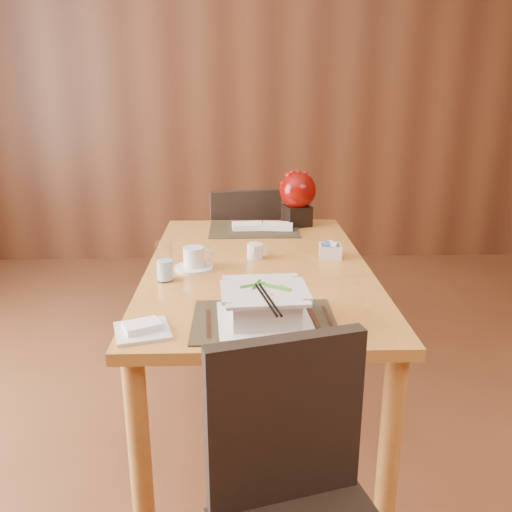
{
  "coord_description": "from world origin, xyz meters",
  "views": [
    {
      "loc": [
        -0.07,
        -1.5,
        1.47
      ],
      "look_at": [
        -0.02,
        0.35,
        0.87
      ],
      "focal_mm": 38.0,
      "sensor_mm": 36.0,
      "label": 1
    }
  ],
  "objects_px": {
    "far_chair": "(242,252)",
    "bread_plate": "(142,331)",
    "water_glass": "(165,262)",
    "near_chair": "(300,506)",
    "creamer_jug": "(255,251)",
    "dining_table": "(258,287)",
    "coffee_cup": "(194,260)",
    "sugar_caddy": "(330,251)",
    "soup_setting": "(264,306)",
    "berry_decor": "(298,195)"
  },
  "relations": [
    {
      "from": "soup_setting",
      "to": "coffee_cup",
      "type": "distance_m",
      "value": 0.59
    },
    {
      "from": "far_chair",
      "to": "bread_plate",
      "type": "bearing_deg",
      "value": 67.13
    },
    {
      "from": "dining_table",
      "to": "near_chair",
      "type": "height_order",
      "value": "near_chair"
    },
    {
      "from": "soup_setting",
      "to": "near_chair",
      "type": "height_order",
      "value": "near_chair"
    },
    {
      "from": "near_chair",
      "to": "bread_plate",
      "type": "bearing_deg",
      "value": 118.54
    },
    {
      "from": "creamer_jug",
      "to": "dining_table",
      "type": "bearing_deg",
      "value": -77.28
    },
    {
      "from": "bread_plate",
      "to": "far_chair",
      "type": "distance_m",
      "value": 1.61
    },
    {
      "from": "berry_decor",
      "to": "near_chair",
      "type": "bearing_deg",
      "value": -95.48
    },
    {
      "from": "water_glass",
      "to": "berry_decor",
      "type": "xyz_separation_m",
      "value": [
        0.58,
        0.81,
        0.08
      ]
    },
    {
      "from": "water_glass",
      "to": "bread_plate",
      "type": "height_order",
      "value": "water_glass"
    },
    {
      "from": "berry_decor",
      "to": "near_chair",
      "type": "xyz_separation_m",
      "value": [
        -0.16,
        -1.7,
        -0.4
      ]
    },
    {
      "from": "berry_decor",
      "to": "far_chair",
      "type": "bearing_deg",
      "value": 132.8
    },
    {
      "from": "soup_setting",
      "to": "coffee_cup",
      "type": "relative_size",
      "value": 1.94
    },
    {
      "from": "dining_table",
      "to": "near_chair",
      "type": "relative_size",
      "value": 1.67
    },
    {
      "from": "creamer_jug",
      "to": "sugar_caddy",
      "type": "distance_m",
      "value": 0.32
    },
    {
      "from": "dining_table",
      "to": "near_chair",
      "type": "distance_m",
      "value": 1.08
    },
    {
      "from": "water_glass",
      "to": "sugar_caddy",
      "type": "distance_m",
      "value": 0.72
    },
    {
      "from": "bread_plate",
      "to": "near_chair",
      "type": "distance_m",
      "value": 0.67
    },
    {
      "from": "coffee_cup",
      "to": "soup_setting",
      "type": "bearing_deg",
      "value": -63.82
    },
    {
      "from": "dining_table",
      "to": "water_glass",
      "type": "bearing_deg",
      "value": -154.34
    },
    {
      "from": "dining_table",
      "to": "creamer_jug",
      "type": "xyz_separation_m",
      "value": [
        -0.01,
        0.09,
        0.13
      ]
    },
    {
      "from": "soup_setting",
      "to": "far_chair",
      "type": "height_order",
      "value": "far_chair"
    },
    {
      "from": "soup_setting",
      "to": "creamer_jug",
      "type": "xyz_separation_m",
      "value": [
        -0.01,
        0.65,
        -0.03
      ]
    },
    {
      "from": "sugar_caddy",
      "to": "near_chair",
      "type": "xyz_separation_m",
      "value": [
        -0.25,
        -1.16,
        -0.27
      ]
    },
    {
      "from": "near_chair",
      "to": "far_chair",
      "type": "height_order",
      "value": "near_chair"
    },
    {
      "from": "soup_setting",
      "to": "far_chair",
      "type": "relative_size",
      "value": 0.34
    },
    {
      "from": "near_chair",
      "to": "dining_table",
      "type": "bearing_deg",
      "value": 78.04
    },
    {
      "from": "dining_table",
      "to": "far_chair",
      "type": "xyz_separation_m",
      "value": [
        -0.06,
        0.95,
        -0.15
      ]
    },
    {
      "from": "bread_plate",
      "to": "far_chair",
      "type": "height_order",
      "value": "far_chair"
    },
    {
      "from": "water_glass",
      "to": "far_chair",
      "type": "bearing_deg",
      "value": 75.19
    },
    {
      "from": "coffee_cup",
      "to": "near_chair",
      "type": "xyz_separation_m",
      "value": [
        0.32,
        -1.03,
        -0.28
      ]
    },
    {
      "from": "near_chair",
      "to": "creamer_jug",
      "type": "bearing_deg",
      "value": 78.25
    },
    {
      "from": "dining_table",
      "to": "berry_decor",
      "type": "height_order",
      "value": "berry_decor"
    },
    {
      "from": "berry_decor",
      "to": "bread_plate",
      "type": "height_order",
      "value": "berry_decor"
    },
    {
      "from": "coffee_cup",
      "to": "water_glass",
      "type": "bearing_deg",
      "value": -125.96
    },
    {
      "from": "water_glass",
      "to": "berry_decor",
      "type": "height_order",
      "value": "berry_decor"
    },
    {
      "from": "berry_decor",
      "to": "bread_plate",
      "type": "bearing_deg",
      "value": -115.47
    },
    {
      "from": "creamer_jug",
      "to": "bread_plate",
      "type": "bearing_deg",
      "value": -110.32
    },
    {
      "from": "coffee_cup",
      "to": "far_chair",
      "type": "height_order",
      "value": "far_chair"
    },
    {
      "from": "sugar_caddy",
      "to": "berry_decor",
      "type": "xyz_separation_m",
      "value": [
        -0.09,
        0.54,
        0.13
      ]
    },
    {
      "from": "soup_setting",
      "to": "berry_decor",
      "type": "relative_size",
      "value": 1.1
    },
    {
      "from": "coffee_cup",
      "to": "far_chair",
      "type": "xyz_separation_m",
      "value": [
        0.2,
        0.98,
        -0.28
      ]
    },
    {
      "from": "soup_setting",
      "to": "near_chair",
      "type": "relative_size",
      "value": 0.34
    },
    {
      "from": "water_glass",
      "to": "near_chair",
      "type": "xyz_separation_m",
      "value": [
        0.42,
        -0.89,
        -0.32
      ]
    },
    {
      "from": "creamer_jug",
      "to": "near_chair",
      "type": "relative_size",
      "value": 0.1
    },
    {
      "from": "berry_decor",
      "to": "near_chair",
      "type": "distance_m",
      "value": 1.76
    },
    {
      "from": "dining_table",
      "to": "near_chair",
      "type": "bearing_deg",
      "value": -86.6
    },
    {
      "from": "coffee_cup",
      "to": "creamer_jug",
      "type": "relative_size",
      "value": 1.79
    },
    {
      "from": "coffee_cup",
      "to": "bread_plate",
      "type": "height_order",
      "value": "coffee_cup"
    },
    {
      "from": "far_chair",
      "to": "near_chair",
      "type": "bearing_deg",
      "value": 81.84
    }
  ]
}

